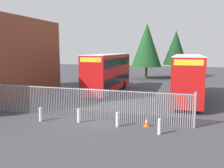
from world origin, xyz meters
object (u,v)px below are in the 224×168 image
double_decker_bus_near_gate (187,76)px  double_decker_bus_behind_fence_left (108,72)px  traffic_cone_by_gate (146,122)px  bollard_near_right (117,119)px  bollard_near_left (40,114)px  bollard_far_right (159,127)px  bollard_center_front (79,116)px

double_decker_bus_near_gate → double_decker_bus_behind_fence_left: bearing=165.2°
double_decker_bus_near_gate → traffic_cone_by_gate: double_decker_bus_near_gate is taller
double_decker_bus_behind_fence_left → bollard_near_right: size_ratio=11.38×
double_decker_bus_near_gate → bollard_near_left: double_decker_bus_near_gate is taller
bollard_near_left → double_decker_bus_near_gate: bearing=45.8°
bollard_near_right → bollard_far_right: size_ratio=1.00×
double_decker_bus_near_gate → bollard_near_right: (-4.28, -9.65, -1.95)m
double_decker_bus_near_gate → bollard_near_right: size_ratio=11.38×
double_decker_bus_near_gate → traffic_cone_by_gate: bearing=-105.2°
bollard_center_front → traffic_cone_by_gate: bollard_center_front is taller
bollard_near_left → bollard_far_right: size_ratio=1.00×
bollard_far_right → double_decker_bus_near_gate: bearing=81.6°
bollard_near_left → bollard_near_right: bearing=4.1°
double_decker_bus_behind_fence_left → bollard_center_front: size_ratio=11.38×
double_decker_bus_near_gate → bollard_near_right: bearing=-113.9°
bollard_near_left → bollard_far_right: same height
bollard_near_left → double_decker_bus_behind_fence_left: bearing=85.5°
bollard_center_front → bollard_near_right: bearing=-1.3°
bollard_near_right → bollard_near_left: bearing=-175.9°
bollard_near_left → bollard_center_front: size_ratio=1.00×
double_decker_bus_behind_fence_left → traffic_cone_by_gate: bearing=-61.1°
bollard_near_left → traffic_cone_by_gate: 7.33m
bollard_near_left → traffic_cone_by_gate: bearing=7.4°
bollard_near_right → traffic_cone_by_gate: 1.89m
double_decker_bus_behind_fence_left → bollard_near_left: 12.54m
bollard_near_left → bollard_center_front: same height
bollard_near_left → traffic_cone_by_gate: size_ratio=1.61×
double_decker_bus_near_gate → bollard_center_front: size_ratio=11.38×
double_decker_bus_behind_fence_left → bollard_near_left: bearing=-94.5°
bollard_center_front → traffic_cone_by_gate: bearing=6.2°
bollard_near_right → bollard_far_right: 2.84m
double_decker_bus_near_gate → bollard_center_front: bearing=-126.3°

